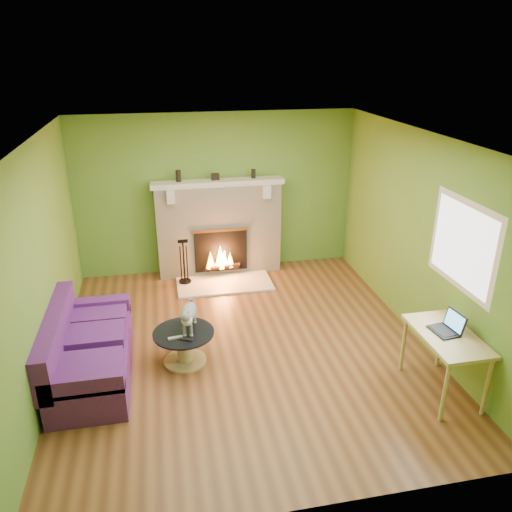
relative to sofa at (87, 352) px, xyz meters
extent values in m
plane|color=brown|center=(1.86, 0.25, -0.31)|extent=(5.00, 5.00, 0.00)
plane|color=white|center=(1.86, 0.25, 2.29)|extent=(5.00, 5.00, 0.00)
plane|color=#51822A|center=(1.86, 2.75, 0.99)|extent=(5.00, 0.00, 5.00)
plane|color=#51822A|center=(1.86, -2.25, 0.99)|extent=(5.00, 0.00, 5.00)
plane|color=#51822A|center=(-0.39, 0.25, 0.99)|extent=(0.00, 5.00, 5.00)
plane|color=#51822A|center=(4.11, 0.25, 0.99)|extent=(0.00, 5.00, 5.00)
plane|color=silver|center=(4.10, -0.65, 1.24)|extent=(0.00, 1.20, 1.20)
plane|color=white|center=(4.09, -0.65, 1.24)|extent=(0.00, 1.06, 1.06)
cube|color=beige|center=(1.86, 2.58, 0.44)|extent=(2.00, 0.35, 1.50)
cube|color=black|center=(1.86, 2.39, 0.13)|extent=(0.85, 0.03, 0.68)
cube|color=#C48231|center=(1.86, 2.38, 0.49)|extent=(0.91, 0.02, 0.04)
cylinder|color=black|center=(1.86, 2.35, -0.15)|extent=(0.55, 0.07, 0.07)
cube|color=beige|center=(1.86, 2.55, 1.23)|extent=(2.10, 0.28, 0.08)
cube|color=beige|center=(1.11, 2.36, 1.09)|extent=(0.12, 0.10, 0.20)
cube|color=beige|center=(2.61, 2.36, 1.09)|extent=(0.12, 0.10, 0.20)
cube|color=beige|center=(1.86, 2.05, -0.30)|extent=(1.50, 0.75, 0.03)
cube|color=beige|center=(1.86, 2.55, 1.23)|extent=(2.10, 0.28, 0.08)
cube|color=#481960|center=(0.06, -0.01, -0.11)|extent=(0.81, 1.80, 0.41)
cube|color=#481960|center=(-0.30, -0.01, 0.24)|extent=(0.18, 1.80, 0.51)
cube|color=#481960|center=(0.06, -0.81, 0.15)|extent=(0.81, 0.18, 0.20)
cube|color=#481960|center=(0.06, 0.80, 0.15)|extent=(0.81, 0.18, 0.20)
cube|color=#481960|center=(0.11, -0.51, 0.15)|extent=(0.65, 0.48, 0.11)
cube|color=#481960|center=(0.11, 0.09, 0.15)|extent=(0.65, 0.48, 0.11)
cube|color=#481960|center=(0.11, 0.59, 0.15)|extent=(0.65, 0.48, 0.11)
cylinder|color=tan|center=(1.10, 0.04, -0.30)|extent=(0.51, 0.51, 0.03)
cylinder|color=tan|center=(1.10, 0.04, -0.11)|extent=(0.18, 0.18, 0.35)
cylinder|color=black|center=(1.10, 0.04, 0.09)|extent=(0.73, 0.73, 0.02)
cube|color=tan|center=(3.81, -1.06, 0.39)|extent=(0.57, 0.98, 0.04)
cylinder|color=tan|center=(3.58, -1.50, 0.03)|extent=(0.04, 0.04, 0.69)
cylinder|color=tan|center=(4.05, -1.50, 0.03)|extent=(0.04, 0.04, 0.69)
cylinder|color=tan|center=(3.58, -0.62, 0.03)|extent=(0.04, 0.04, 0.69)
cylinder|color=tan|center=(4.05, -0.62, 0.03)|extent=(0.04, 0.04, 0.69)
cube|color=gray|center=(1.00, -0.08, 0.11)|extent=(0.17, 0.07, 0.02)
cube|color=black|center=(1.12, -0.14, 0.11)|extent=(0.16, 0.11, 0.02)
cylinder|color=black|center=(1.25, 2.58, 1.36)|extent=(0.08, 0.08, 0.18)
cylinder|color=black|center=(2.44, 2.58, 1.34)|extent=(0.07, 0.07, 0.14)
cube|color=black|center=(1.83, 2.58, 1.32)|extent=(0.12, 0.08, 0.10)
camera|label=1|loc=(0.95, -5.09, 3.20)|focal=35.00mm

